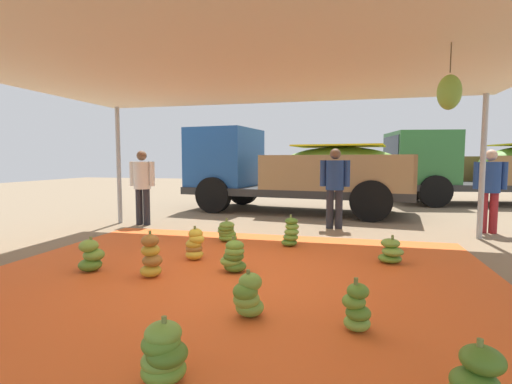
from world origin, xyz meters
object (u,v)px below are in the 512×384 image
(cargo_truck_main, at_px, (290,169))
(cargo_truck_far, at_px, (491,167))
(banana_bunch_2, at_px, (164,354))
(banana_bunch_8, at_px, (475,383))
(banana_bunch_0, at_px, (291,233))
(worker_1, at_px, (142,182))
(banana_bunch_3, at_px, (391,252))
(worker_0, at_px, (490,185))
(banana_bunch_6, at_px, (227,232))
(banana_bunch_10, at_px, (248,296))
(banana_bunch_5, at_px, (234,257))
(banana_bunch_1, at_px, (357,309))
(banana_bunch_9, at_px, (151,257))
(banana_bunch_4, at_px, (195,245))
(banana_bunch_7, at_px, (91,256))
(worker_2, at_px, (335,182))

(cargo_truck_main, bearing_deg, cargo_truck_far, 28.12)
(banana_bunch_2, height_order, cargo_truck_main, cargo_truck_main)
(banana_bunch_8, bearing_deg, cargo_truck_far, 71.81)
(banana_bunch_0, relative_size, worker_1, 0.32)
(banana_bunch_0, relative_size, banana_bunch_3, 1.31)
(banana_bunch_0, distance_m, cargo_truck_far, 9.55)
(banana_bunch_3, relative_size, worker_0, 0.25)
(banana_bunch_6, relative_size, banana_bunch_10, 1.03)
(banana_bunch_10, bearing_deg, banana_bunch_5, 112.30)
(banana_bunch_3, bearing_deg, banana_bunch_0, 154.69)
(banana_bunch_8, height_order, banana_bunch_10, banana_bunch_8)
(banana_bunch_1, bearing_deg, banana_bunch_6, 124.84)
(banana_bunch_8, relative_size, worker_1, 0.27)
(banana_bunch_2, relative_size, banana_bunch_10, 1.00)
(banana_bunch_0, distance_m, banana_bunch_9, 2.57)
(banana_bunch_1, xyz_separation_m, cargo_truck_main, (-1.72, 7.47, 1.01))
(banana_bunch_3, bearing_deg, banana_bunch_9, -155.25)
(banana_bunch_4, xyz_separation_m, banana_bunch_7, (-1.11, -0.87, -0.02))
(worker_1, bearing_deg, banana_bunch_7, -70.23)
(banana_bunch_8, height_order, worker_1, worker_1)
(banana_bunch_0, bearing_deg, banana_bunch_1, -71.55)
(banana_bunch_1, relative_size, banana_bunch_3, 1.14)
(cargo_truck_far, height_order, worker_2, cargo_truck_far)
(banana_bunch_1, bearing_deg, banana_bunch_0, 108.45)
(banana_bunch_0, xyz_separation_m, banana_bunch_8, (1.67, -4.04, -0.03))
(banana_bunch_2, xyz_separation_m, worker_2, (0.89, 6.09, 0.80))
(cargo_truck_far, bearing_deg, worker_1, -145.13)
(banana_bunch_4, relative_size, worker_1, 0.30)
(banana_bunch_4, bearing_deg, banana_bunch_9, -103.01)
(banana_bunch_6, relative_size, banana_bunch_8, 1.02)
(banana_bunch_1, height_order, banana_bunch_4, banana_bunch_4)
(worker_1, bearing_deg, worker_0, 6.04)
(worker_2, bearing_deg, banana_bunch_10, -97.08)
(banana_bunch_5, bearing_deg, banana_bunch_3, 24.61)
(banana_bunch_2, xyz_separation_m, cargo_truck_main, (-0.46, 8.55, 1.01))
(banana_bunch_8, height_order, banana_bunch_9, banana_bunch_9)
(banana_bunch_3, xyz_separation_m, worker_2, (-0.89, 2.67, 0.83))
(banana_bunch_1, relative_size, worker_0, 0.28)
(banana_bunch_1, height_order, cargo_truck_main, cargo_truck_main)
(cargo_truck_main, bearing_deg, banana_bunch_6, -96.41)
(banana_bunch_3, xyz_separation_m, banana_bunch_8, (0.12, -3.31, 0.03))
(banana_bunch_0, bearing_deg, banana_bunch_8, -67.57)
(banana_bunch_10, height_order, worker_1, worker_1)
(banana_bunch_3, relative_size, banana_bunch_7, 0.90)
(banana_bunch_2, distance_m, cargo_truck_far, 13.24)
(banana_bunch_3, relative_size, cargo_truck_main, 0.06)
(banana_bunch_8, bearing_deg, worker_1, 134.25)
(banana_bunch_3, xyz_separation_m, banana_bunch_6, (-2.72, 0.82, 0.01))
(worker_0, distance_m, worker_2, 3.05)
(cargo_truck_main, xyz_separation_m, worker_0, (4.39, -2.26, -0.23))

